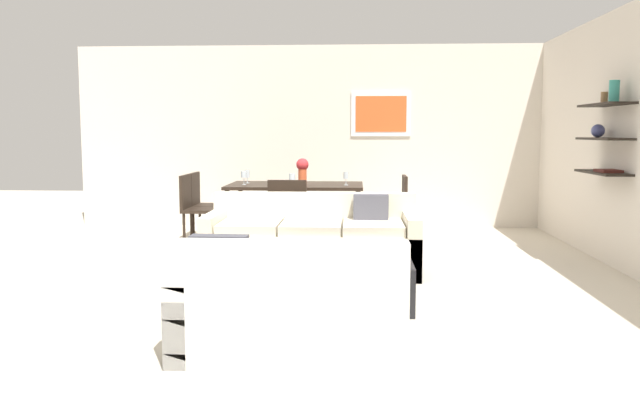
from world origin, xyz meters
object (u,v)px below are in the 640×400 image
decorative_bowl (325,251)px  sofa_beige (313,243)px  dining_chair_foot (288,212)px  wine_glass_right_near (346,176)px  dining_chair_left_far (203,200)px  centerpiece_vase (302,169)px  candle_jar (364,254)px  dining_chair_left_near (195,204)px  wine_glass_foot (292,178)px  wine_glass_left_far (247,174)px  coffee_table (336,278)px  loveseat_white (290,306)px  dining_table (296,189)px  wine_glass_left_near (244,175)px  dining_chair_right_near (395,206)px

decorative_bowl → sofa_beige: bearing=99.1°
dining_chair_foot → wine_glass_right_near: size_ratio=5.20×
dining_chair_left_far → centerpiece_vase: 1.45m
candle_jar → dining_chair_left_far: bearing=123.8°
decorative_bowl → dining_chair_left_near: 3.19m
dining_chair_left_far → wine_glass_foot: 1.48m
dining_chair_left_far → wine_glass_left_far: wine_glass_left_far is taller
coffee_table → wine_glass_foot: 2.62m
loveseat_white → wine_glass_right_near: (0.29, 4.03, 0.57)m
decorative_bowl → dining_table: 2.92m
dining_chair_foot → wine_glass_foot: bearing=90.0°
sofa_beige → wine_glass_foot: (-0.34, 1.34, 0.57)m
sofa_beige → wine_glass_right_near: size_ratio=12.61×
centerpiece_vase → dining_table: bearing=-173.7°
centerpiece_vase → sofa_beige: bearing=-81.8°
wine_glass_left_near → wine_glass_left_far: 0.25m
dining_table → wine_glass_left_far: bearing=169.1°
dining_chair_foot → wine_glass_left_near: size_ratio=5.09×
dining_table → centerpiece_vase: (0.09, 0.01, 0.26)m
candle_jar → dining_table: size_ratio=0.04×
candle_jar → wine_glass_foot: (-0.85, 2.50, 0.45)m
dining_chair_foot → dining_chair_right_near: bearing=28.3°
dining_chair_left_far → wine_glass_left_near: (0.62, -0.35, 0.37)m
decorative_bowl → wine_glass_right_near: bearing=87.2°
wine_glass_right_near → sofa_beige: bearing=-100.5°
coffee_table → centerpiece_vase: size_ratio=3.75×
sofa_beige → dining_chair_foot: dining_chair_foot is taller
decorative_bowl → dining_chair_foot: (-0.52, 1.95, 0.08)m
centerpiece_vase → loveseat_white: bearing=-86.3°
dining_chair_right_near → wine_glass_left_far: bearing=169.6°
wine_glass_left_far → centerpiece_vase: bearing=-8.9°
candle_jar → dining_chair_left_near: (-2.13, 2.72, 0.09)m
candle_jar → centerpiece_vase: (-0.77, 2.96, 0.53)m
centerpiece_vase → dining_chair_right_near: bearing=-11.3°
dining_table → centerpiece_vase: size_ratio=5.19×
coffee_table → decorative_bowl: decorative_bowl is taller
dining_chair_left_far → wine_glass_right_near: wine_glass_right_near is taller
decorative_bowl → dining_table: (-0.52, 2.86, 0.26)m
dining_chair_left_near → sofa_beige: bearing=-43.9°
candle_jar → dining_chair_right_near: size_ratio=0.08×
candle_jar → sofa_beige: bearing=113.6°
loveseat_white → wine_glass_right_near: size_ratio=8.62×
decorative_bowl → dining_chair_right_near: bearing=74.0°
centerpiece_vase → dining_chair_foot: bearing=-95.4°
coffee_table → wine_glass_left_near: (-1.26, 2.78, 0.69)m
dining_chair_left_near → centerpiece_vase: centerpiece_vase is taller
dining_chair_left_far → dining_chair_right_near: bearing=-10.2°
wine_glass_left_near → dining_chair_foot: bearing=-50.4°
wine_glass_foot → candle_jar: bearing=-71.2°
candle_jar → dining_chair_foot: 2.21m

